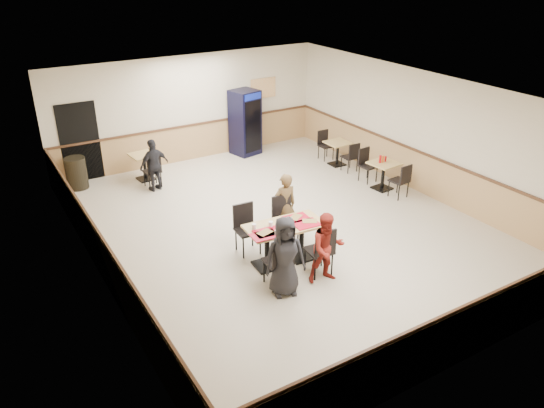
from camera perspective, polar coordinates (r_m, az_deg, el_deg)
ground at (r=11.80m, az=1.23°, el=-2.45°), size 10.00×10.00×0.00m
room_shell at (r=14.40m, az=1.81°, el=5.41°), size 10.00×10.00×10.00m
main_table at (r=10.26m, az=1.37°, el=-3.60°), size 1.58×0.88×0.81m
main_chairs at (r=10.25m, az=1.10°, el=-3.80°), size 1.48×1.88×1.03m
diner_woman_left at (r=9.26m, az=1.39°, el=-5.66°), size 0.83×0.66×1.49m
diner_woman_right at (r=9.67m, az=5.95°, el=-4.74°), size 0.75×0.63×1.37m
diner_man_opposite at (r=11.11m, az=1.37°, el=-0.18°), size 0.55×0.39×1.43m
lone_diner at (r=13.67m, az=-12.55°, el=4.11°), size 0.84×0.48×1.35m
tabletop_clutter at (r=10.05m, az=1.30°, el=-2.37°), size 1.46×0.69×0.12m
side_table_near at (r=13.77m, az=11.89°, el=3.44°), size 0.73×0.73×0.72m
side_table_near_chair_south at (r=13.40m, az=13.51°, el=2.54°), size 0.46×0.46×0.91m
side_table_near_chair_north at (r=14.17m, az=10.33°, el=4.12°), size 0.46×0.46×0.91m
side_table_far at (r=15.18m, az=7.07°, el=5.81°), size 0.64×0.64×0.68m
side_table_far_chair_south at (r=14.80m, az=8.35°, el=5.10°), size 0.40×0.40×0.86m
side_table_far_chair_north at (r=15.59m, az=5.84°, el=6.32°), size 0.40×0.40×0.86m
condiment_caddy at (r=13.67m, az=11.78°, el=4.76°), size 0.23×0.06×0.20m
back_table at (r=14.46m, az=-13.56°, el=4.34°), size 0.72×0.72×0.71m
back_table_chair_lone at (r=13.96m, az=-12.79°, el=3.55°), size 0.45×0.45×0.90m
pepsi_cooler at (r=15.84m, az=-2.90°, el=8.75°), size 0.86×0.86×1.92m
trash_bin at (r=14.45m, az=-20.29°, el=3.14°), size 0.52×0.52×0.82m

